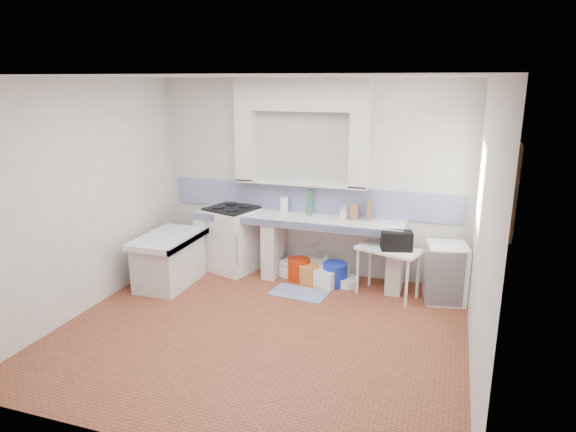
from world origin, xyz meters
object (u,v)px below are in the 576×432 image
(stove, at_px, (233,240))
(side_table, at_px, (387,272))
(sink, at_px, (314,272))
(fridge, at_px, (446,273))

(stove, height_order, side_table, stove)
(sink, height_order, fridge, fridge)
(stove, xyz_separation_m, sink, (1.26, 0.00, -0.36))
(stove, height_order, sink, stove)
(side_table, distance_m, fridge, 0.73)
(fridge, bearing_deg, side_table, 176.66)
(stove, relative_size, fridge, 1.24)
(sink, distance_m, fridge, 1.82)
(stove, relative_size, sink, 1.04)
(sink, xyz_separation_m, fridge, (1.80, -0.17, 0.27))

